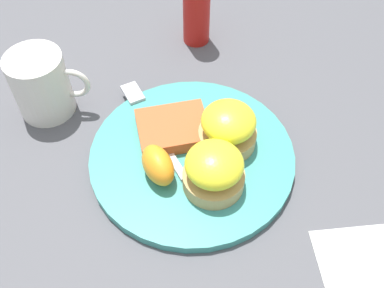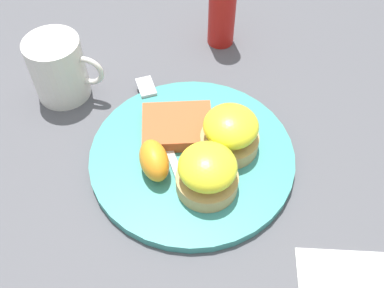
{
  "view_description": "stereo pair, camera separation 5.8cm",
  "coord_description": "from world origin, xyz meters",
  "px_view_note": "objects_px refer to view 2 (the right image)",
  "views": [
    {
      "loc": [
        0.02,
        -0.36,
        0.49
      ],
      "look_at": [
        0.0,
        0.0,
        0.03
      ],
      "focal_mm": 42.0,
      "sensor_mm": 36.0,
      "label": 1
    },
    {
      "loc": [
        0.08,
        -0.35,
        0.49
      ],
      "look_at": [
        0.0,
        0.0,
        0.03
      ],
      "focal_mm": 42.0,
      "sensor_mm": 36.0,
      "label": 2
    }
  ],
  "objects_px": {
    "fork": "(157,117)",
    "cup": "(59,69)",
    "condiment_bottle": "(222,7)",
    "sandwich_benedict_left": "(207,173)",
    "hashbrown_patty": "(177,126)",
    "sandwich_benedict_right": "(230,132)",
    "orange_wedge": "(154,160)"
  },
  "relations": [
    {
      "from": "orange_wedge",
      "to": "cup",
      "type": "xyz_separation_m",
      "value": [
        -0.18,
        0.12,
        0.01
      ]
    },
    {
      "from": "hashbrown_patty",
      "to": "cup",
      "type": "xyz_separation_m",
      "value": [
        -0.19,
        0.05,
        0.02
      ]
    },
    {
      "from": "hashbrown_patty",
      "to": "cup",
      "type": "height_order",
      "value": "cup"
    },
    {
      "from": "hashbrown_patty",
      "to": "fork",
      "type": "xyz_separation_m",
      "value": [
        -0.03,
        0.02,
        -0.01
      ]
    },
    {
      "from": "sandwich_benedict_left",
      "to": "condiment_bottle",
      "type": "bearing_deg",
      "value": 96.72
    },
    {
      "from": "condiment_bottle",
      "to": "orange_wedge",
      "type": "bearing_deg",
      "value": -96.71
    },
    {
      "from": "condiment_bottle",
      "to": "fork",
      "type": "bearing_deg",
      "value": -105.31
    },
    {
      "from": "sandwich_benedict_left",
      "to": "fork",
      "type": "bearing_deg",
      "value": 132.84
    },
    {
      "from": "hashbrown_patty",
      "to": "fork",
      "type": "relative_size",
      "value": 0.55
    },
    {
      "from": "fork",
      "to": "cup",
      "type": "xyz_separation_m",
      "value": [
        -0.15,
        0.03,
        0.03
      ]
    },
    {
      "from": "hashbrown_patty",
      "to": "orange_wedge",
      "type": "bearing_deg",
      "value": -100.38
    },
    {
      "from": "fork",
      "to": "cup",
      "type": "height_order",
      "value": "cup"
    },
    {
      "from": "condiment_bottle",
      "to": "sandwich_benedict_right",
      "type": "bearing_deg",
      "value": -77.32
    },
    {
      "from": "sandwich_benedict_right",
      "to": "fork",
      "type": "bearing_deg",
      "value": 164.72
    },
    {
      "from": "sandwich_benedict_left",
      "to": "cup",
      "type": "height_order",
      "value": "cup"
    },
    {
      "from": "sandwich_benedict_left",
      "to": "fork",
      "type": "distance_m",
      "value": 0.14
    },
    {
      "from": "sandwich_benedict_left",
      "to": "sandwich_benedict_right",
      "type": "xyz_separation_m",
      "value": [
        0.02,
        0.07,
        0.0
      ]
    },
    {
      "from": "orange_wedge",
      "to": "fork",
      "type": "xyz_separation_m",
      "value": [
        -0.02,
        0.09,
        -0.02
      ]
    },
    {
      "from": "sandwich_benedict_right",
      "to": "hashbrown_patty",
      "type": "bearing_deg",
      "value": 171.12
    },
    {
      "from": "sandwich_benedict_right",
      "to": "hashbrown_patty",
      "type": "height_order",
      "value": "sandwich_benedict_right"
    },
    {
      "from": "sandwich_benedict_left",
      "to": "hashbrown_patty",
      "type": "height_order",
      "value": "sandwich_benedict_left"
    },
    {
      "from": "sandwich_benedict_left",
      "to": "hashbrown_patty",
      "type": "distance_m",
      "value": 0.1
    },
    {
      "from": "orange_wedge",
      "to": "condiment_bottle",
      "type": "distance_m",
      "value": 0.3
    },
    {
      "from": "fork",
      "to": "cup",
      "type": "distance_m",
      "value": 0.16
    },
    {
      "from": "condiment_bottle",
      "to": "sandwich_benedict_left",
      "type": "bearing_deg",
      "value": -83.28
    },
    {
      "from": "orange_wedge",
      "to": "cup",
      "type": "relative_size",
      "value": 0.54
    },
    {
      "from": "sandwich_benedict_right",
      "to": "fork",
      "type": "distance_m",
      "value": 0.12
    },
    {
      "from": "cup",
      "to": "condiment_bottle",
      "type": "bearing_deg",
      "value": 39.22
    },
    {
      "from": "fork",
      "to": "condiment_bottle",
      "type": "distance_m",
      "value": 0.22
    },
    {
      "from": "sandwich_benedict_left",
      "to": "hashbrown_patty",
      "type": "bearing_deg",
      "value": 125.31
    },
    {
      "from": "sandwich_benedict_left",
      "to": "sandwich_benedict_right",
      "type": "relative_size",
      "value": 1.0
    },
    {
      "from": "sandwich_benedict_left",
      "to": "cup",
      "type": "xyz_separation_m",
      "value": [
        -0.25,
        0.13,
        0.0
      ]
    }
  ]
}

